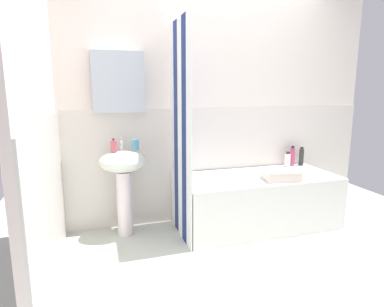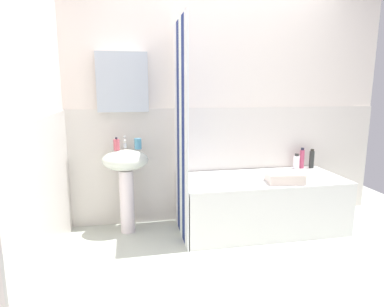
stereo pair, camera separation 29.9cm
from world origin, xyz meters
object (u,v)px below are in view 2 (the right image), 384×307
(body_wash_bottle, at_px, (296,162))
(towel_folded, at_px, (285,178))
(bathtub, at_px, (261,203))
(conditioner_bottle, at_px, (312,159))
(sink, at_px, (126,172))
(lotion_bottle, at_px, (302,159))
(soap_dispenser, at_px, (117,145))
(toothbrush_cup, at_px, (138,144))

(body_wash_bottle, height_order, towel_folded, body_wash_bottle)
(bathtub, distance_m, body_wash_bottle, 0.67)
(bathtub, relative_size, towel_folded, 4.84)
(conditioner_bottle, relative_size, towel_folded, 0.64)
(sink, distance_m, lotion_bottle, 1.91)
(bathtub, xyz_separation_m, body_wash_bottle, (0.51, 0.27, 0.34))
(lotion_bottle, height_order, towel_folded, lotion_bottle)
(lotion_bottle, bearing_deg, body_wash_bottle, -163.10)
(soap_dispenser, bearing_deg, conditioner_bottle, 3.08)
(soap_dispenser, relative_size, towel_folded, 0.39)
(towel_folded, bearing_deg, toothbrush_cup, 163.91)
(bathtub, height_order, towel_folded, towel_folded)
(conditioner_bottle, distance_m, lotion_bottle, 0.11)
(sink, height_order, body_wash_bottle, sink)
(bathtub, bearing_deg, conditioner_bottle, 22.04)
(toothbrush_cup, relative_size, towel_folded, 0.31)
(bathtub, bearing_deg, toothbrush_cup, 170.80)
(toothbrush_cup, height_order, towel_folded, toothbrush_cup)
(bathtub, bearing_deg, lotion_bottle, 26.78)
(bathtub, height_order, conditioner_bottle, conditioner_bottle)
(bathtub, distance_m, lotion_bottle, 0.76)
(sink, bearing_deg, conditioner_bottle, 3.17)
(bathtub, xyz_separation_m, lotion_bottle, (0.59, 0.30, 0.37))
(conditioner_bottle, bearing_deg, lotion_bottle, 172.59)
(sink, relative_size, bathtub, 0.52)
(sink, bearing_deg, toothbrush_cup, 11.14)
(toothbrush_cup, distance_m, conditioner_bottle, 1.91)
(sink, xyz_separation_m, conditioner_bottle, (2.02, 0.11, 0.02))
(body_wash_bottle, bearing_deg, conditioner_bottle, 2.77)
(soap_dispenser, bearing_deg, body_wash_bottle, 3.11)
(toothbrush_cup, height_order, lotion_bottle, toothbrush_cup)
(sink, relative_size, conditioner_bottle, 3.89)
(towel_folded, bearing_deg, conditioner_bottle, 40.55)
(bathtub, relative_size, conditioner_bottle, 7.50)
(sink, relative_size, soap_dispenser, 6.48)
(bathtub, bearing_deg, soap_dispenser, 173.11)
(sink, xyz_separation_m, lotion_bottle, (1.91, 0.13, 0.03))
(toothbrush_cup, xyz_separation_m, lotion_bottle, (1.79, 0.10, -0.24))
(conditioner_bottle, bearing_deg, body_wash_bottle, -177.23)
(soap_dispenser, xyz_separation_m, lotion_bottle, (1.99, 0.13, -0.24))
(sink, xyz_separation_m, body_wash_bottle, (1.83, 0.10, 0.00))
(toothbrush_cup, relative_size, body_wash_bottle, 0.61)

